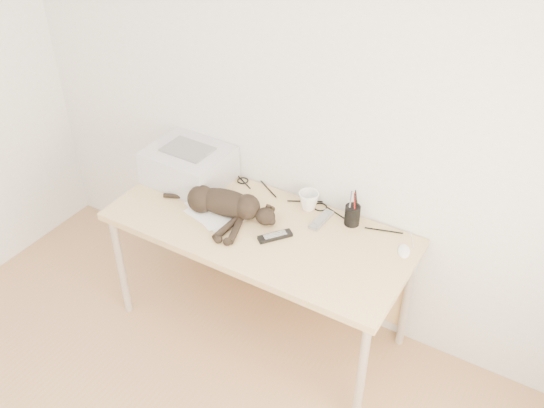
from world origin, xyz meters
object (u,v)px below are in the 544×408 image
Objects in this scene: desk at (267,237)px; mouse at (404,249)px; printer at (189,165)px; cat at (222,204)px; mug at (309,201)px; pen_cup at (352,215)px.

desk is 0.74m from mouse.
printer is 0.39m from cat.
cat reaches higher than mug.
pen_cup is 0.33m from mouse.
printer reaches higher than pen_cup.
printer reaches higher than desk.
mouse is (0.57, -0.08, -0.03)m from mug.
desk is 14.49× the size of mug.
pen_cup reaches higher than mug.
cat is (-0.22, -0.09, 0.20)m from desk.
pen_cup is at bearing -0.28° from mug.
printer reaches higher than mug.
cat is (0.35, -0.18, -0.03)m from printer.
mug is at bearing 51.41° from desk.
mug is 1.05× the size of mouse.
mouse is at bearing -13.42° from pen_cup.
cat is at bearing -143.21° from mug.
cat is 3.30× the size of pen_cup.
pen_cup reaches higher than mouse.
mouse is (1.29, 0.02, -0.08)m from printer.
cat reaches higher than desk.
printer is 0.73m from mug.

